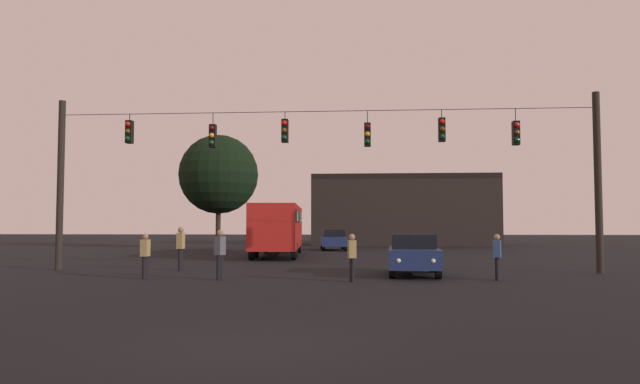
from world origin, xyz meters
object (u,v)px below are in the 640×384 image
Objects in this scene: pedestrian_crossing_left at (181,245)px; pedestrian_near_bus at (220,251)px; car_near_right at (413,254)px; tree_left_silhouette at (219,174)px; pedestrian_crossing_center at (497,254)px; car_far_left at (333,239)px; city_bus at (278,225)px; pedestrian_trailing at (145,253)px; pedestrian_crossing_right at (352,255)px.

pedestrian_near_bus is (2.65, -4.07, -0.06)m from pedestrian_crossing_left.
pedestrian_crossing_left is at bearing 123.12° from pedestrian_near_bus.
car_near_right is at bearing -9.95° from pedestrian_crossing_left.
pedestrian_crossing_center is at bearing -58.06° from tree_left_silhouette.
pedestrian_crossing_left is (-5.25, -20.11, 0.22)m from car_far_left.
car_far_left is 2.63× the size of pedestrian_near_bus.
car_far_left is at bearing 71.56° from city_bus.
pedestrian_near_bus is 1.08× the size of pedestrian_trailing.
pedestrian_trailing is (-7.17, 0.53, -0.00)m from pedestrian_crossing_right.
car_near_right is at bearing -79.28° from car_far_left.
car_far_left is (2.88, 8.63, -1.07)m from city_bus.
pedestrian_near_bus is at bearing -160.18° from car_near_right.
pedestrian_trailing is (-12.05, -0.36, 0.01)m from pedestrian_crossing_center.
pedestrian_crossing_left is 23.05m from tree_left_silhouette.
pedestrian_crossing_center is at bearing 3.36° from pedestrian_near_bus.
pedestrian_crossing_left is at bearing -101.68° from city_bus.
car_near_right is 22.14m from car_far_left.
car_near_right is 7.14m from pedestrian_near_bus.
pedestrian_near_bus is at bearing -176.64° from pedestrian_crossing_center.
pedestrian_near_bus is (0.28, -15.54, -0.90)m from city_bus.
car_near_right is at bearing 144.76° from pedestrian_crossing_center.
pedestrian_near_bus reaches higher than pedestrian_crossing_right.
tree_left_silhouette is (-9.25, 2.06, 5.09)m from car_far_left.
tree_left_silhouette is (-3.97, 26.05, 5.01)m from pedestrian_trailing.
city_bus is 15.57m from pedestrian_trailing.
pedestrian_trailing reaches higher than pedestrian_crossing_center.
pedestrian_near_bus is 0.19× the size of tree_left_silhouette.
city_bus is 14.91m from car_near_right.
pedestrian_near_bus is (-9.37, -0.55, 0.09)m from pedestrian_crossing_center.
tree_left_silhouette is at bearing 112.74° from pedestrian_crossing_right.
city_bus reaches higher than pedestrian_crossing_right.
car_near_right is 2.47× the size of pedestrian_crossing_left.
car_near_right and car_far_left have the same top height.
car_far_left is at bearing 77.59° from pedestrian_trailing.
pedestrian_crossing_right is at bearing -4.26° from pedestrian_trailing.
tree_left_silhouette is (-16.01, 25.69, 5.02)m from pedestrian_crossing_center.
pedestrian_near_bus is at bearing -4.10° from pedestrian_trailing.
pedestrian_crossing_left is (-2.37, -11.48, -0.85)m from city_bus.
car_near_right is 0.98× the size of car_far_left.
pedestrian_crossing_right is at bearing -169.63° from pedestrian_crossing_center.
car_far_left is 24.56m from pedestrian_trailing.
tree_left_silhouette is (-6.65, 26.24, 4.93)m from pedestrian_near_bus.
pedestrian_trailing is at bearing 175.90° from pedestrian_near_bus.
pedestrian_crossing_left reaches higher than car_near_right.
pedestrian_crossing_left is 12.52m from pedestrian_crossing_center.
pedestrian_crossing_left is 0.20× the size of tree_left_silhouette.
car_far_left is 20.78m from pedestrian_crossing_left.
pedestrian_crossing_left reaches higher than pedestrian_crossing_center.
tree_left_silhouette reaches higher than pedestrian_crossing_right.
pedestrian_near_bus is at bearing -75.78° from tree_left_silhouette.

